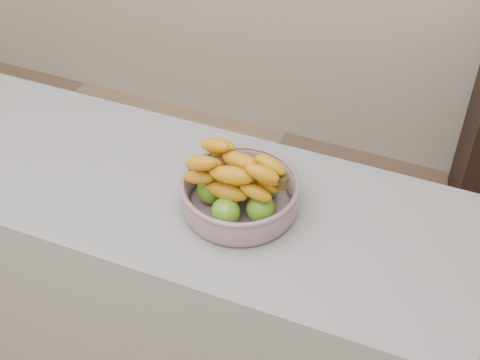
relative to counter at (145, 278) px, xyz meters
The scene contains 2 objects.
counter is the anchor object (origin of this frame).
fruit_bowl 0.61m from the counter, ahead, with size 0.32×0.32×0.19m.
Camera 1 is at (0.83, -0.66, 2.16)m, focal length 50.00 mm.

